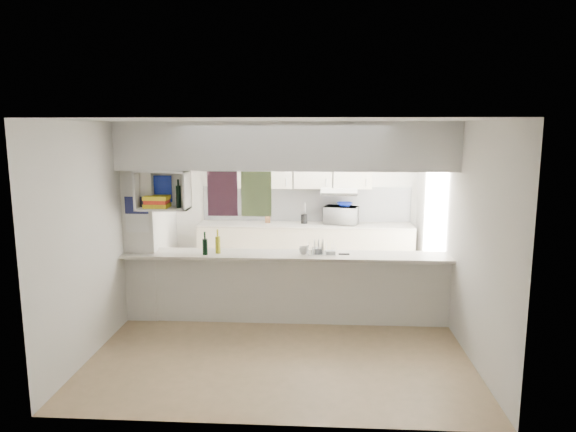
# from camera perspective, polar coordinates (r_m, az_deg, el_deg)

# --- Properties ---
(floor) EXTENTS (4.80, 4.80, 0.00)m
(floor) POSITION_cam_1_polar(r_m,az_deg,el_deg) (6.91, -0.25, -11.64)
(floor) COLOR #977E58
(floor) RESTS_ON ground
(ceiling) EXTENTS (4.80, 4.80, 0.00)m
(ceiling) POSITION_cam_1_polar(r_m,az_deg,el_deg) (6.44, -0.27, 10.46)
(ceiling) COLOR white
(ceiling) RESTS_ON wall_back
(wall_back) EXTENTS (4.20, 0.00, 4.20)m
(wall_back) POSITION_cam_1_polar(r_m,az_deg,el_deg) (8.92, 0.73, 1.88)
(wall_back) COLOR silver
(wall_back) RESTS_ON floor
(wall_left) EXTENTS (0.00, 4.80, 4.80)m
(wall_left) POSITION_cam_1_polar(r_m,az_deg,el_deg) (7.00, -17.67, -0.75)
(wall_left) COLOR silver
(wall_left) RESTS_ON floor
(wall_right) EXTENTS (0.00, 4.80, 4.80)m
(wall_right) POSITION_cam_1_polar(r_m,az_deg,el_deg) (6.75, 17.83, -1.14)
(wall_right) COLOR silver
(wall_right) RESTS_ON floor
(servery_partition) EXTENTS (4.20, 0.50, 2.60)m
(servery_partition) POSITION_cam_1_polar(r_m,az_deg,el_deg) (6.51, -1.78, 2.14)
(servery_partition) COLOR silver
(servery_partition) RESTS_ON floor
(cubby_shelf) EXTENTS (0.65, 0.35, 0.50)m
(cubby_shelf) POSITION_cam_1_polar(r_m,az_deg,el_deg) (6.71, -13.79, 2.54)
(cubby_shelf) COLOR white
(cubby_shelf) RESTS_ON bulkhead
(kitchen_run) EXTENTS (3.60, 0.63, 2.24)m
(kitchen_run) POSITION_cam_1_polar(r_m,az_deg,el_deg) (8.73, 1.69, -1.46)
(kitchen_run) COLOR beige
(kitchen_run) RESTS_ON floor
(microwave) EXTENTS (0.63, 0.50, 0.30)m
(microwave) POSITION_cam_1_polar(r_m,az_deg,el_deg) (8.69, 5.95, 0.09)
(microwave) COLOR white
(microwave) RESTS_ON bench_top
(bowl) EXTENTS (0.27, 0.27, 0.07)m
(bowl) POSITION_cam_1_polar(r_m,az_deg,el_deg) (8.65, 6.29, 1.27)
(bowl) COLOR navy
(bowl) RESTS_ON microwave
(dish_rack) EXTENTS (0.38, 0.29, 0.20)m
(dish_rack) POSITION_cam_1_polar(r_m,az_deg,el_deg) (6.64, 3.71, -3.54)
(dish_rack) COLOR silver
(dish_rack) RESTS_ON breakfast_bar
(cup) EXTENTS (0.15, 0.15, 0.10)m
(cup) POSITION_cam_1_polar(r_m,az_deg,el_deg) (6.55, 1.78, -3.83)
(cup) COLOR white
(cup) RESTS_ON dish_rack
(wine_bottles) EXTENTS (0.22, 0.15, 0.31)m
(wine_bottles) POSITION_cam_1_polar(r_m,az_deg,el_deg) (6.67, -8.48, -3.22)
(wine_bottles) COLOR black
(wine_bottles) RESTS_ON breakfast_bar
(plastic_tubs) EXTENTS (0.48, 0.21, 0.06)m
(plastic_tubs) POSITION_cam_1_polar(r_m,az_deg,el_deg) (6.65, 3.95, -3.94)
(plastic_tubs) COLOR silver
(plastic_tubs) RESTS_ON breakfast_bar
(utensil_jar) EXTENTS (0.11, 0.11, 0.16)m
(utensil_jar) POSITION_cam_1_polar(r_m,az_deg,el_deg) (8.71, 1.80, -0.33)
(utensil_jar) COLOR black
(utensil_jar) RESTS_ON bench_top
(knife_block) EXTENTS (0.10, 0.08, 0.18)m
(knife_block) POSITION_cam_1_polar(r_m,az_deg,el_deg) (8.78, -2.27, -0.18)
(knife_block) COLOR brown
(knife_block) RESTS_ON bench_top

